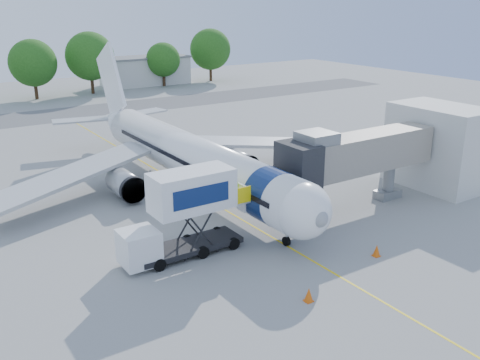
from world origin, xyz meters
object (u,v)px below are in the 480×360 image
jet_bridge (351,155)px  ground_tug (360,292)px  aircraft (187,156)px  catering_hiloader (183,215)px

jet_bridge → ground_tug: jet_bridge is taller
ground_tug → jet_bridge: bearing=30.2°
aircraft → jet_bridge: bearing=-54.3°
ground_tug → catering_hiloader: bearing=98.0°
jet_bridge → catering_hiloader: jet_bridge is taller
aircraft → catering_hiloader: bearing=-119.4°
aircraft → jet_bridge: aircraft is taller
aircraft → jet_bridge: size_ratio=2.71×
jet_bridge → ground_tug: bearing=-131.8°
catering_hiloader → ground_tug: 11.65m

